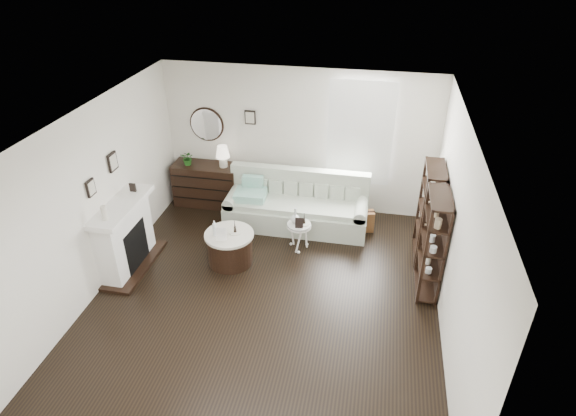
% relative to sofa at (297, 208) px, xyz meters
% --- Properties ---
extents(room, '(5.50, 5.50, 5.50)m').
position_rel_sofa_xyz_m(room, '(0.64, 0.62, 1.27)').
color(room, black).
rests_on(room, ground).
extents(fireplace, '(0.50, 1.40, 1.84)m').
position_rel_sofa_xyz_m(fireplace, '(-2.41, -1.78, 0.21)').
color(fireplace, white).
rests_on(fireplace, ground).
extents(shelf_unit_far, '(0.30, 0.80, 1.60)m').
position_rel_sofa_xyz_m(shelf_unit_far, '(2.24, -0.53, 0.47)').
color(shelf_unit_far, black).
rests_on(shelf_unit_far, ground).
extents(shelf_unit_near, '(0.30, 0.80, 1.60)m').
position_rel_sofa_xyz_m(shelf_unit_near, '(2.24, -1.43, 0.47)').
color(shelf_unit_near, black).
rests_on(shelf_unit_near, ground).
extents(sofa, '(2.54, 0.88, 0.99)m').
position_rel_sofa_xyz_m(sofa, '(0.00, 0.00, 0.00)').
color(sofa, beige).
rests_on(sofa, ground).
extents(quilt, '(0.58, 0.48, 0.14)m').
position_rel_sofa_xyz_m(quilt, '(-0.83, -0.13, 0.25)').
color(quilt, '#299766').
rests_on(quilt, sofa).
extents(suitcase, '(0.60, 0.30, 0.38)m').
position_rel_sofa_xyz_m(suitcase, '(1.11, -0.02, -0.14)').
color(suitcase, brown).
rests_on(suitcase, ground).
extents(dresser, '(1.25, 0.54, 0.83)m').
position_rel_sofa_xyz_m(dresser, '(-1.84, 0.39, 0.09)').
color(dresser, black).
rests_on(dresser, ground).
extents(table_lamp, '(0.32, 0.32, 0.42)m').
position_rel_sofa_xyz_m(table_lamp, '(-1.48, 0.39, 0.72)').
color(table_lamp, white).
rests_on(table_lamp, dresser).
extents(potted_plant, '(0.28, 0.25, 0.28)m').
position_rel_sofa_xyz_m(potted_plant, '(-2.16, 0.34, 0.65)').
color(potted_plant, '#1C5217').
rests_on(potted_plant, dresser).
extents(drum_table, '(0.79, 0.79, 0.55)m').
position_rel_sofa_xyz_m(drum_table, '(-0.85, -1.36, -0.05)').
color(drum_table, black).
rests_on(drum_table, ground).
extents(pedestal_table, '(0.41, 0.41, 0.49)m').
position_rel_sofa_xyz_m(pedestal_table, '(0.18, -0.78, 0.12)').
color(pedestal_table, silver).
rests_on(pedestal_table, ground).
extents(eiffel_drum, '(0.11, 0.11, 0.19)m').
position_rel_sofa_xyz_m(eiffel_drum, '(-0.77, -1.31, 0.32)').
color(eiffel_drum, black).
rests_on(eiffel_drum, drum_table).
extents(bottle_drum, '(0.06, 0.06, 0.27)m').
position_rel_sofa_xyz_m(bottle_drum, '(-1.05, -1.45, 0.36)').
color(bottle_drum, silver).
rests_on(bottle_drum, drum_table).
extents(card_frame_drum, '(0.17, 0.08, 0.21)m').
position_rel_sofa_xyz_m(card_frame_drum, '(-0.91, -1.56, 0.33)').
color(card_frame_drum, white).
rests_on(card_frame_drum, drum_table).
extents(eiffel_ped, '(0.13, 0.13, 0.18)m').
position_rel_sofa_xyz_m(eiffel_ped, '(0.26, -0.75, 0.25)').
color(eiffel_ped, black).
rests_on(eiffel_ped, pedestal_table).
extents(flask_ped, '(0.15, 0.15, 0.29)m').
position_rel_sofa_xyz_m(flask_ped, '(0.11, -0.76, 0.31)').
color(flask_ped, silver).
rests_on(flask_ped, pedestal_table).
extents(card_frame_ped, '(0.14, 0.07, 0.18)m').
position_rel_sofa_xyz_m(card_frame_ped, '(0.19, -0.88, 0.25)').
color(card_frame_ped, black).
rests_on(card_frame_ped, pedestal_table).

